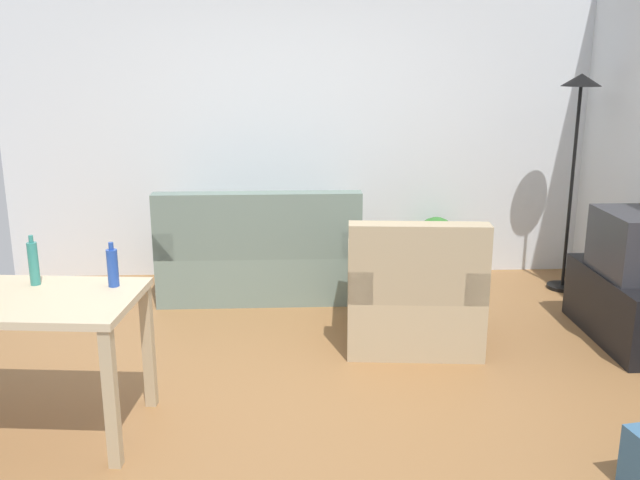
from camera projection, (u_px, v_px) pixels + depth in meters
ground_plane at (308, 377)px, 4.39m from camera, size 5.20×4.40×0.02m
wall_rear at (300, 125)px, 6.16m from camera, size 5.20×0.10×2.70m
couch at (260, 258)px, 5.82m from camera, size 1.63×0.84×0.92m
tv_stand at (625, 307)px, 4.90m from camera, size 0.44×1.10×0.48m
tv at (633, 244)px, 4.78m from camera, size 0.41×0.60×0.44m
torchiere_lamp at (577, 123)px, 5.67m from camera, size 0.32×0.32×1.81m
desk at (20, 317)px, 3.59m from camera, size 1.26×0.81×0.76m
potted_plant at (436, 244)px, 6.19m from camera, size 0.36×0.36×0.57m
armchair at (413, 298)px, 4.83m from camera, size 0.97×0.91×0.92m
bottle_tall at (34, 263)px, 3.71m from camera, size 0.05×0.05×0.27m
bottle_blue at (113, 267)px, 3.69m from camera, size 0.06×0.06×0.24m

